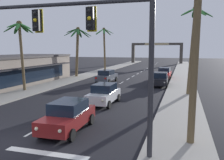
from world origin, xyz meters
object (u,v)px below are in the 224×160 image
(traffic_signal_mast, at_px, (71,34))
(palm_left_second, at_px, (20,39))
(sedan_parked_mid_kerb, at_px, (160,79))
(sedan_parked_nearest_kerb, at_px, (164,73))
(sedan_oncoming_far, at_px, (107,76))
(sedan_lead_at_stop_bar, at_px, (68,116))
(sedan_third_in_queue, at_px, (104,94))
(town_gateway_arch, at_px, (157,50))
(palm_left_third, at_px, (77,43))
(palm_left_farthest, at_px, (104,42))
(palm_right_second, at_px, (194,37))

(traffic_signal_mast, relative_size, palm_left_second, 1.40)
(sedan_parked_mid_kerb, bearing_deg, sedan_parked_nearest_kerb, 90.54)
(sedan_oncoming_far, distance_m, palm_left_second, 12.25)
(sedan_lead_at_stop_bar, bearing_deg, sedan_third_in_queue, 91.03)
(sedan_lead_at_stop_bar, distance_m, town_gateway_arch, 62.75)
(sedan_lead_at_stop_bar, height_order, sedan_parked_mid_kerb, same)
(sedan_oncoming_far, relative_size, palm_left_third, 0.57)
(sedan_third_in_queue, height_order, sedan_oncoming_far, same)
(palm_left_third, bearing_deg, sedan_oncoming_far, -34.45)
(sedan_oncoming_far, bearing_deg, sedan_third_in_queue, -73.36)
(sedan_lead_at_stop_bar, relative_size, sedan_third_in_queue, 1.01)
(sedan_third_in_queue, height_order, palm_left_second, palm_left_second)
(sedan_lead_at_stop_bar, relative_size, sedan_oncoming_far, 0.99)
(sedan_parked_nearest_kerb, relative_size, palm_left_third, 0.57)
(sedan_parked_mid_kerb, bearing_deg, palm_left_second, -150.45)
(sedan_third_in_queue, height_order, palm_left_farthest, palm_left_farthest)
(sedan_third_in_queue, xyz_separation_m, palm_left_third, (-9.84, 16.63, 4.55))
(sedan_lead_at_stop_bar, height_order, palm_right_second, palm_right_second)
(sedan_parked_mid_kerb, bearing_deg, sedan_oncoming_far, 169.47)
(traffic_signal_mast, bearing_deg, sedan_oncoming_far, 103.72)
(traffic_signal_mast, distance_m, palm_left_second, 17.11)
(sedan_parked_mid_kerb, xyz_separation_m, palm_right_second, (3.48, -5.19, 4.82))
(palm_left_farthest, bearing_deg, sedan_third_in_queue, -71.93)
(sedan_lead_at_stop_bar, bearing_deg, palm_left_farthest, 105.09)
(sedan_lead_at_stop_bar, xyz_separation_m, sedan_parked_mid_kerb, (3.47, 17.86, 0.00))
(sedan_oncoming_far, bearing_deg, palm_left_farthest, 109.06)
(sedan_parked_mid_kerb, height_order, town_gateway_arch, town_gateway_arch)
(sedan_third_in_queue, bearing_deg, palm_left_farthest, 108.07)
(sedan_parked_mid_kerb, relative_size, palm_left_farthest, 0.50)
(sedan_oncoming_far, distance_m, town_gateway_arch, 43.59)
(palm_right_second, bearing_deg, sedan_third_in_queue, -140.26)
(palm_left_farthest, bearing_deg, sedan_parked_nearest_kerb, -40.70)
(palm_left_farthest, bearing_deg, sedan_oncoming_far, -70.94)
(palm_left_second, bearing_deg, traffic_signal_mast, -46.32)
(town_gateway_arch, bearing_deg, sedan_oncoming_far, -92.74)
(sedan_lead_at_stop_bar, distance_m, sedan_parked_mid_kerb, 18.20)
(sedan_parked_mid_kerb, bearing_deg, palm_left_third, 157.51)
(palm_right_second, bearing_deg, palm_left_third, 147.56)
(sedan_oncoming_far, bearing_deg, palm_right_second, -31.27)
(sedan_third_in_queue, distance_m, palm_left_farthest, 32.08)
(sedan_parked_nearest_kerb, xyz_separation_m, town_gateway_arch, (-5.16, 37.22, 3.23))
(traffic_signal_mast, bearing_deg, sedan_parked_nearest_kerb, 85.96)
(sedan_parked_mid_kerb, xyz_separation_m, palm_left_third, (-13.43, 5.56, 4.55))
(traffic_signal_mast, height_order, palm_left_third, palm_left_third)
(palm_left_farthest, bearing_deg, palm_left_third, -90.09)
(sedan_parked_nearest_kerb, bearing_deg, palm_left_second, -131.81)
(sedan_third_in_queue, relative_size, town_gateway_arch, 0.29)
(sedan_oncoming_far, distance_m, sedan_parked_mid_kerb, 7.43)
(traffic_signal_mast, distance_m, sedan_third_in_queue, 10.25)
(palm_left_second, relative_size, palm_left_farthest, 0.84)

